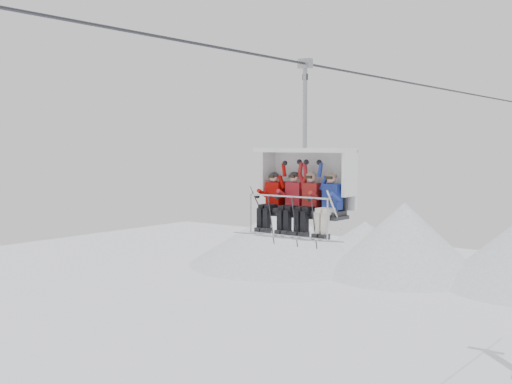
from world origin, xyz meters
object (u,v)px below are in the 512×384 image
Objects in this scene: skier_far_left at (272,200)px; skier_center_left at (292,200)px; chairlift_carrier at (307,180)px; skier_far_right at (329,203)px; skier_center_right at (309,201)px.

skier_center_left is (0.58, 0.00, 0.01)m from skier_far_left.
chairlift_carrier reaches higher than skier_center_left.
chairlift_carrier is 2.36× the size of skier_far_left.
skier_far_right is (1.57, 0.00, 0.01)m from skier_far_left.
chairlift_carrier is 0.61m from skier_center_right.
skier_center_right is 0.53m from skier_far_right.
skier_far_right is (0.78, -0.30, -0.46)m from chairlift_carrier.
skier_far_right is at bearing -21.40° from chairlift_carrier.
skier_center_left and skier_far_right have the same top height.
chairlift_carrier is 0.98m from skier_far_left.
skier_center_left is at bearing 0.36° from skier_far_left.
skier_center_left is at bearing -125.36° from chairlift_carrier.
skier_far_left is 0.58m from skier_center_left.
chairlift_carrier reaches higher than skier_far_right.
chairlift_carrier reaches higher than skier_center_right.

